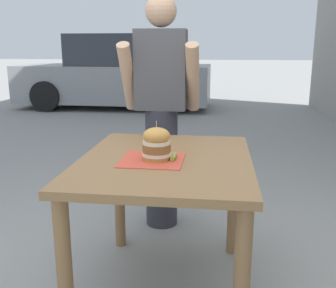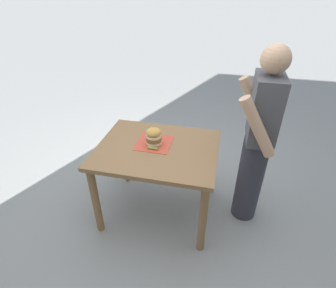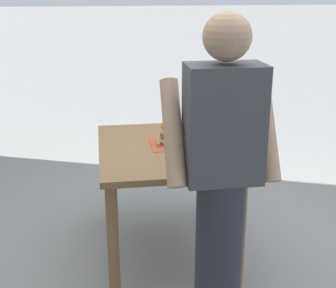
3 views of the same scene
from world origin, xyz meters
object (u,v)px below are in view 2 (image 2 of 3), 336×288
diner_across_table (258,140)px  sandwich (154,136)px  pickle_spear (153,148)px  patio_table (158,159)px

diner_across_table → sandwich: bearing=-83.3°
sandwich → pickle_spear: size_ratio=2.12×
sandwich → pickle_spear: sandwich is taller
sandwich → diner_across_table: diner_across_table is taller
patio_table → sandwich: (-0.04, -0.04, 0.21)m
patio_table → sandwich: sandwich is taller
patio_table → diner_across_table: diner_across_table is taller
patio_table → diner_across_table: bearing=99.6°
patio_table → pickle_spear: (0.05, -0.03, 0.14)m
sandwich → diner_across_table: (-0.11, 0.91, 0.02)m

